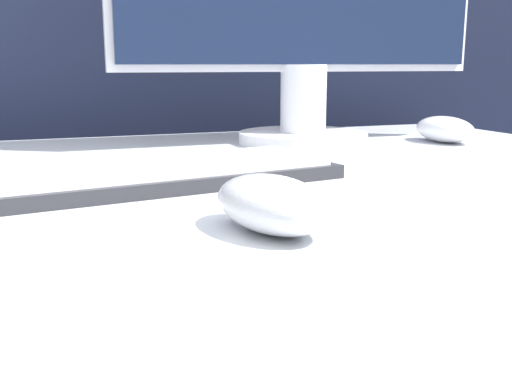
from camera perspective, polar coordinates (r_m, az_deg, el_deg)
The scene contains 4 objects.
partition_panel at distance 1.31m, azimuth -15.72°, elevation 4.03°, with size 5.00×0.03×1.36m.
computer_mouse_near at distance 0.49m, azimuth 1.53°, elevation -1.14°, with size 0.10×0.14×0.05m.
keyboard at distance 0.69m, azimuth -10.88°, elevation 1.52°, with size 0.47×0.22×0.02m.
computer_mouse_far at distance 1.11m, azimuth 17.53°, elevation 5.72°, with size 0.08×0.13×0.05m.
Camera 1 is at (-0.10, -0.59, 0.85)m, focal length 42.00 mm.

